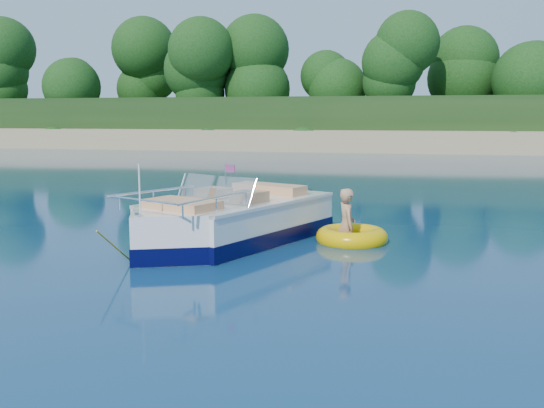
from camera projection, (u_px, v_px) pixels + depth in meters
The scene contains 6 objects.
ground at pixel (309, 303), 8.51m from camera, with size 160.00×160.00×0.00m, color #0A274B.
shoreline at pixel (402, 129), 69.80m from camera, with size 170.00×59.00×6.00m.
treeline at pixel (399, 77), 47.20m from camera, with size 150.00×7.12×8.19m.
motorboat at pixel (227, 224), 12.43m from camera, with size 3.63×5.74×2.03m.
tow_tube at pixel (352, 237), 12.62m from camera, with size 1.64×1.64×0.40m.
boy at pixel (346, 242), 12.60m from camera, with size 0.58×0.38×1.60m, color tan.
Camera 1 is at (1.36, -8.12, 2.62)m, focal length 40.00 mm.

